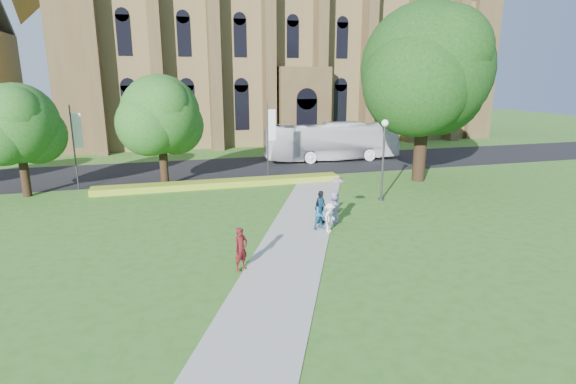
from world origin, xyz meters
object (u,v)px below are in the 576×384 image
object	(u,v)px
streetlamp	(384,150)
pedestrian_0	(241,249)
large_tree	(426,69)
tour_coach	(332,142)

from	to	relation	value
streetlamp	pedestrian_0	world-z (taller)	streetlamp
pedestrian_0	streetlamp	bearing A→B (deg)	6.30
streetlamp	large_tree	xyz separation A→B (m)	(5.50, 4.50, 5.07)
tour_coach	pedestrian_0	bearing A→B (deg)	152.81
large_tree	pedestrian_0	size ratio (longest dim) A/B	7.24
tour_coach	large_tree	bearing A→B (deg)	-160.24
streetlamp	tour_coach	distance (m)	14.96
streetlamp	large_tree	bearing A→B (deg)	39.29
tour_coach	pedestrian_0	distance (m)	26.57
large_tree	pedestrian_0	xyz separation A→B (m)	(-16.25, -12.94, -7.41)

